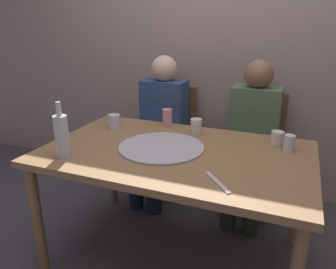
{
  "coord_description": "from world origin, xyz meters",
  "views": [
    {
      "loc": [
        0.61,
        -1.62,
        1.44
      ],
      "look_at": [
        -0.09,
        0.1,
        0.78
      ],
      "focal_mm": 34.84,
      "sensor_mm": 36.0,
      "label": 1
    }
  ],
  "objects_px": {
    "tumbler_near": "(289,143)",
    "chair_right": "(253,143)",
    "short_glass": "(196,127)",
    "soda_can": "(167,118)",
    "guest_in_sweater": "(160,122)",
    "guest_in_beanie": "(252,133)",
    "pizza_tray": "(162,147)",
    "wine_glass": "(277,138)",
    "table_knife": "(218,182)",
    "wine_bottle": "(62,136)",
    "dining_table": "(176,162)",
    "chair_left": "(167,131)",
    "tumbler_far": "(114,121)"
  },
  "relations": [
    {
      "from": "table_knife",
      "to": "chair_right",
      "type": "height_order",
      "value": "chair_right"
    },
    {
      "from": "wine_bottle",
      "to": "short_glass",
      "type": "height_order",
      "value": "wine_bottle"
    },
    {
      "from": "short_glass",
      "to": "wine_bottle",
      "type": "bearing_deg",
      "value": -131.38
    },
    {
      "from": "wine_bottle",
      "to": "guest_in_beanie",
      "type": "xyz_separation_m",
      "value": [
        0.86,
        1.04,
        -0.21
      ]
    },
    {
      "from": "chair_left",
      "to": "guest_in_sweater",
      "type": "xyz_separation_m",
      "value": [
        0.0,
        -0.15,
        0.13
      ]
    },
    {
      "from": "tumbler_near",
      "to": "tumbler_far",
      "type": "xyz_separation_m",
      "value": [
        -1.14,
        -0.01,
        0.0
      ]
    },
    {
      "from": "tumbler_near",
      "to": "soda_can",
      "type": "xyz_separation_m",
      "value": [
        -0.81,
        0.16,
        0.01
      ]
    },
    {
      "from": "tumbler_near",
      "to": "guest_in_sweater",
      "type": "relative_size",
      "value": 0.08
    },
    {
      "from": "wine_bottle",
      "to": "wine_glass",
      "type": "xyz_separation_m",
      "value": [
        1.06,
        0.62,
        -0.08
      ]
    },
    {
      "from": "table_knife",
      "to": "chair_right",
      "type": "relative_size",
      "value": 0.24
    },
    {
      "from": "wine_glass",
      "to": "chair_left",
      "type": "bearing_deg",
      "value": 148.72
    },
    {
      "from": "wine_glass",
      "to": "short_glass",
      "type": "height_order",
      "value": "short_glass"
    },
    {
      "from": "tumbler_near",
      "to": "table_knife",
      "type": "height_order",
      "value": "tumbler_near"
    },
    {
      "from": "guest_in_beanie",
      "to": "wine_bottle",
      "type": "bearing_deg",
      "value": 50.29
    },
    {
      "from": "tumbler_near",
      "to": "chair_right",
      "type": "height_order",
      "value": "chair_right"
    },
    {
      "from": "wine_glass",
      "to": "chair_left",
      "type": "relative_size",
      "value": 0.09
    },
    {
      "from": "soda_can",
      "to": "dining_table",
      "type": "bearing_deg",
      "value": -61.68
    },
    {
      "from": "guest_in_beanie",
      "to": "soda_can",
      "type": "bearing_deg",
      "value": 30.57
    },
    {
      "from": "wine_bottle",
      "to": "chair_left",
      "type": "xyz_separation_m",
      "value": [
        0.12,
        1.19,
        -0.34
      ]
    },
    {
      "from": "chair_right",
      "to": "tumbler_far",
      "type": "bearing_deg",
      "value": 36.63
    },
    {
      "from": "tumbler_near",
      "to": "guest_in_beanie",
      "type": "bearing_deg",
      "value": 118.93
    },
    {
      "from": "dining_table",
      "to": "guest_in_beanie",
      "type": "distance_m",
      "value": 0.79
    },
    {
      "from": "wine_bottle",
      "to": "soda_can",
      "type": "bearing_deg",
      "value": 66.11
    },
    {
      "from": "pizza_tray",
      "to": "tumbler_near",
      "type": "bearing_deg",
      "value": 18.59
    },
    {
      "from": "tumbler_near",
      "to": "chair_right",
      "type": "xyz_separation_m",
      "value": [
        -0.27,
        0.64,
        -0.26
      ]
    },
    {
      "from": "short_glass",
      "to": "soda_can",
      "type": "height_order",
      "value": "soda_can"
    },
    {
      "from": "dining_table",
      "to": "pizza_tray",
      "type": "relative_size",
      "value": 3.05
    },
    {
      "from": "wine_glass",
      "to": "dining_table",
      "type": "bearing_deg",
      "value": -150.34
    },
    {
      "from": "wine_glass",
      "to": "chair_right",
      "type": "height_order",
      "value": "chair_right"
    },
    {
      "from": "pizza_tray",
      "to": "guest_in_beanie",
      "type": "distance_m",
      "value": 0.83
    },
    {
      "from": "tumbler_near",
      "to": "table_knife",
      "type": "xyz_separation_m",
      "value": [
        -0.28,
        -0.53,
        -0.04
      ]
    },
    {
      "from": "wine_glass",
      "to": "short_glass",
      "type": "bearing_deg",
      "value": 178.9
    },
    {
      "from": "chair_left",
      "to": "guest_in_sweater",
      "type": "height_order",
      "value": "guest_in_sweater"
    },
    {
      "from": "table_knife",
      "to": "guest_in_beanie",
      "type": "distance_m",
      "value": 1.02
    },
    {
      "from": "short_glass",
      "to": "table_knife",
      "type": "xyz_separation_m",
      "value": [
        0.29,
        -0.61,
        -0.05
      ]
    },
    {
      "from": "wine_bottle",
      "to": "dining_table",
      "type": "bearing_deg",
      "value": 30.97
    },
    {
      "from": "chair_right",
      "to": "chair_left",
      "type": "bearing_deg",
      "value": 0.0
    },
    {
      "from": "soda_can",
      "to": "chair_left",
      "type": "xyz_separation_m",
      "value": [
        -0.19,
        0.47,
        -0.28
      ]
    },
    {
      "from": "pizza_tray",
      "to": "wine_glass",
      "type": "bearing_deg",
      "value": 25.75
    },
    {
      "from": "dining_table",
      "to": "chair_left",
      "type": "distance_m",
      "value": 0.97
    },
    {
      "from": "pizza_tray",
      "to": "table_knife",
      "type": "relative_size",
      "value": 2.26
    },
    {
      "from": "pizza_tray",
      "to": "tumbler_far",
      "type": "height_order",
      "value": "tumbler_far"
    },
    {
      "from": "dining_table",
      "to": "chair_right",
      "type": "relative_size",
      "value": 1.68
    },
    {
      "from": "tumbler_near",
      "to": "short_glass",
      "type": "xyz_separation_m",
      "value": [
        -0.57,
        0.08,
        0.0
      ]
    },
    {
      "from": "short_glass",
      "to": "wine_glass",
      "type": "bearing_deg",
      "value": -1.1
    },
    {
      "from": "soda_can",
      "to": "guest_in_sweater",
      "type": "distance_m",
      "value": 0.4
    },
    {
      "from": "short_glass",
      "to": "soda_can",
      "type": "xyz_separation_m",
      "value": [
        -0.24,
        0.09,
        0.01
      ]
    },
    {
      "from": "guest_in_sweater",
      "to": "guest_in_beanie",
      "type": "xyz_separation_m",
      "value": [
        0.74,
        0.0,
        0.0
      ]
    },
    {
      "from": "wine_glass",
      "to": "soda_can",
      "type": "relative_size",
      "value": 0.7
    },
    {
      "from": "tumbler_far",
      "to": "short_glass",
      "type": "xyz_separation_m",
      "value": [
        0.56,
        0.09,
        0.0
      ]
    }
  ]
}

